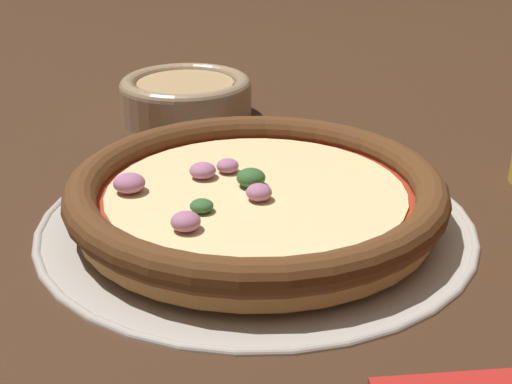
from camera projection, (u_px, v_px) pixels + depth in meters
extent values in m
plane|color=#3D2616|center=(256.00, 222.00, 0.60)|extent=(3.00, 3.00, 0.00)
cylinder|color=#B7B2A8|center=(256.00, 220.00, 0.60)|extent=(0.36, 0.36, 0.00)
torus|color=#B7B2A8|center=(256.00, 218.00, 0.60)|extent=(0.37, 0.37, 0.01)
cylinder|color=tan|center=(256.00, 205.00, 0.60)|extent=(0.30, 0.30, 0.02)
torus|color=#563319|center=(256.00, 188.00, 0.59)|extent=(0.32, 0.32, 0.03)
cylinder|color=#A32D19|center=(256.00, 194.00, 0.59)|extent=(0.26, 0.26, 0.00)
cylinder|color=beige|center=(256.00, 191.00, 0.59)|extent=(0.25, 0.25, 0.00)
ellipsoid|color=#33602D|center=(202.00, 206.00, 0.55)|extent=(0.03, 0.03, 0.01)
ellipsoid|color=#33602D|center=(251.00, 178.00, 0.60)|extent=(0.03, 0.03, 0.02)
ellipsoid|color=#B26B93|center=(228.00, 166.00, 0.62)|extent=(0.03, 0.03, 0.01)
ellipsoid|color=#B26B93|center=(129.00, 183.00, 0.59)|extent=(0.03, 0.03, 0.02)
ellipsoid|color=#B26B93|center=(186.00, 221.00, 0.52)|extent=(0.03, 0.03, 0.01)
ellipsoid|color=#B26B93|center=(259.00, 192.00, 0.57)|extent=(0.03, 0.03, 0.01)
ellipsoid|color=#B26B93|center=(203.00, 170.00, 0.61)|extent=(0.03, 0.03, 0.01)
cylinder|color=#9E8466|center=(186.00, 102.00, 0.85)|extent=(0.16, 0.16, 0.04)
torus|color=#9E8466|center=(186.00, 85.00, 0.84)|extent=(0.16, 0.16, 0.02)
cylinder|color=tan|center=(185.00, 84.00, 0.84)|extent=(0.11, 0.11, 0.00)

